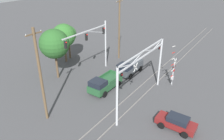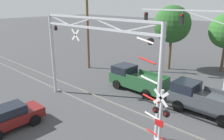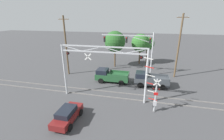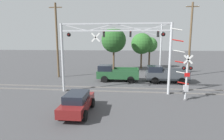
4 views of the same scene
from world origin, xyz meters
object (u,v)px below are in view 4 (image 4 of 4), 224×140
utility_pole_right (190,39)px  background_tree_far_left_verge (114,40)px  traffic_signal_span (146,41)px  pickup_truck_lead (116,73)px  utility_pole_left (57,40)px  background_tree_far_right_verge (150,45)px  crossing_gantry (115,47)px  background_tree_beyond_span (142,44)px  crossing_signal_mast (185,77)px  sedan_waiting (77,102)px  pickup_truck_following (165,74)px

utility_pole_right → background_tree_far_left_verge: 11.86m
traffic_signal_span → pickup_truck_lead: traffic_signal_span is taller
utility_pole_left → background_tree_far_right_verge: (13.80, 10.07, -0.84)m
pickup_truck_lead → background_tree_far_right_verge: size_ratio=0.89×
crossing_gantry → background_tree_beyond_span: crossing_gantry is taller
crossing_signal_mast → utility_pole_right: utility_pole_right is taller
background_tree_beyond_span → pickup_truck_lead: bearing=-109.5°
pickup_truck_lead → utility_pole_right: 12.11m
sedan_waiting → background_tree_far_right_verge: bearing=71.6°
pickup_truck_following → utility_pole_left: 15.13m
background_tree_far_left_verge → traffic_signal_span: bearing=-34.9°
utility_pole_right → background_tree_beyond_span: bearing=134.0°
crossing_gantry → pickup_truck_following: 8.49m
traffic_signal_span → pickup_truck_lead: bearing=-133.3°
crossing_signal_mast → sedan_waiting: 9.22m
utility_pole_left → pickup_truck_lead: bearing=-11.3°
pickup_truck_following → background_tree_beyond_span: (-2.16, 11.31, 3.63)m
background_tree_beyond_span → utility_pole_left: bearing=-142.3°
crossing_signal_mast → utility_pole_right: size_ratio=0.59×
crossing_signal_mast → pickup_truck_following: 6.79m
pickup_truck_following → background_tree_beyond_span: 12.08m
pickup_truck_lead → utility_pole_left: bearing=168.7°
crossing_gantry → background_tree_beyond_span: (3.67, 16.39, 0.12)m
crossing_gantry → pickup_truck_lead: 6.32m
traffic_signal_span → pickup_truck_following: bearing=-65.9°
utility_pole_left → crossing_gantry: bearing=-38.9°
pickup_truck_lead → pickup_truck_following: (6.09, -0.18, -0.00)m
utility_pole_left → background_tree_far_left_verge: size_ratio=1.38×
traffic_signal_span → pickup_truck_lead: 7.25m
utility_pole_right → crossing_signal_mast: bearing=-109.1°
crossing_gantry → background_tree_far_left_verge: size_ratio=1.45×
crossing_signal_mast → pickup_truck_following: crossing_signal_mast is taller
traffic_signal_span → background_tree_far_right_verge: traffic_signal_span is taller
sedan_waiting → background_tree_beyond_span: (5.85, 21.68, 3.84)m
pickup_truck_lead → utility_pole_right: (10.38, 4.46, 4.37)m
crossing_signal_mast → background_tree_far_right_verge: bearing=93.0°
sedan_waiting → pickup_truck_lead: bearing=79.7°
pickup_truck_following → utility_pole_left: size_ratio=0.49×
crossing_gantry → crossing_signal_mast: size_ratio=1.73×
traffic_signal_span → pickup_truck_following: traffic_signal_span is taller
pickup_truck_following → utility_pole_right: bearing=47.2°
traffic_signal_span → utility_pole_right: bearing=1.1°
traffic_signal_span → pickup_truck_following: 6.45m
pickup_truck_lead → sedan_waiting: bearing=-100.3°
background_tree_far_right_verge → traffic_signal_span: bearing=-100.8°
crossing_signal_mast → utility_pole_left: 17.34m
crossing_signal_mast → crossing_gantry: bearing=165.3°
crossing_signal_mast → background_tree_beyond_span: 18.37m
pickup_truck_lead → background_tree_far_right_verge: 13.39m
traffic_signal_span → background_tree_beyond_span: bearing=91.2°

